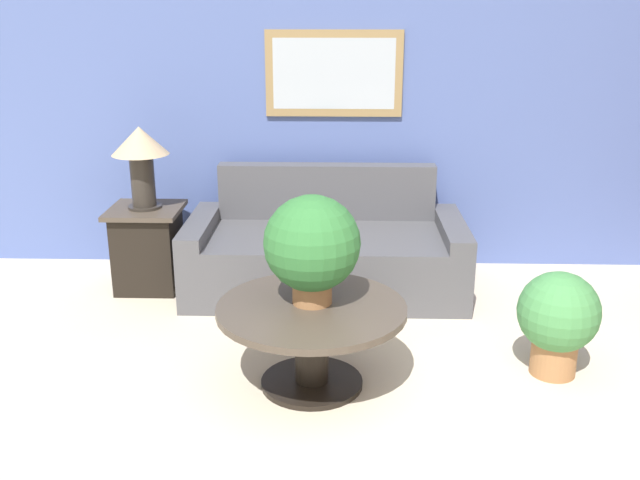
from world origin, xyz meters
TOP-DOWN VIEW (x-y plane):
  - wall_back at (-0.01, 3.26)m, footprint 7.25×0.09m
  - couch_main at (-0.61, 2.64)m, footprint 2.05×0.99m
  - coffee_table at (-0.65, 1.18)m, footprint 1.06×1.06m
  - side_table at (-1.95, 2.63)m, footprint 0.53×0.53m
  - table_lamp at (-1.95, 2.63)m, footprint 0.41×0.41m
  - potted_plant_on_table at (-0.65, 1.23)m, footprint 0.53×0.53m
  - potted_plant_floor at (0.76, 1.36)m, footprint 0.47×0.47m

SIDE VIEW (x-z plane):
  - couch_main at x=-0.61m, z-range -0.16..0.73m
  - side_table at x=-1.95m, z-range 0.01..0.64m
  - coffee_table at x=-0.65m, z-range 0.11..0.60m
  - potted_plant_floor at x=0.76m, z-range 0.04..0.67m
  - potted_plant_on_table at x=-0.65m, z-range 0.52..1.13m
  - table_lamp at x=-1.95m, z-range 0.75..1.35m
  - wall_back at x=-0.01m, z-range 0.01..2.61m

